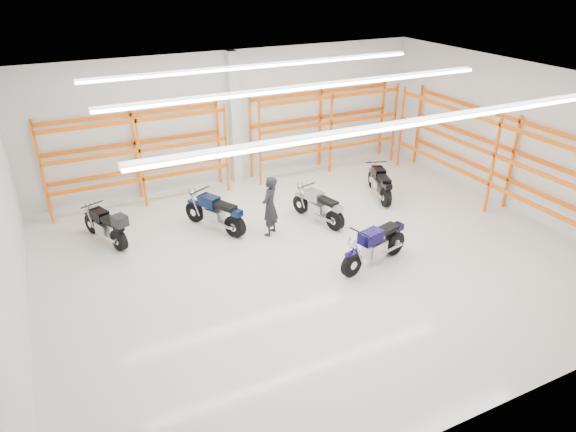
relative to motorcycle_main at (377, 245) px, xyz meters
name	(u,v)px	position (x,y,z in m)	size (l,w,h in m)	color
ground	(315,255)	(-1.22, 1.04, -0.53)	(14.00, 14.00, 0.00)	silver
room_shell	(318,137)	(-1.22, 1.07, 2.75)	(14.02, 12.02, 4.51)	white
motorcycle_main	(377,245)	(0.00, 0.00, 0.00)	(2.27, 0.91, 1.14)	black
motorcycle_back_a	(107,227)	(-6.08, 4.13, -0.01)	(1.07, 2.06, 1.10)	black
motorcycle_back_b	(217,214)	(-3.11, 3.56, -0.01)	(1.21, 2.09, 1.12)	black
motorcycle_back_c	(320,208)	(-0.18, 2.69, -0.05)	(0.83, 2.06, 1.03)	black
motorcycle_back_d	(380,184)	(2.48, 3.37, -0.04)	(0.95, 2.09, 1.05)	black
standing_man	(270,206)	(-1.81, 2.67, 0.35)	(0.65, 0.42, 1.77)	black
structural_column	(234,119)	(-1.22, 6.86, 1.72)	(0.32, 0.32, 4.50)	white
pallet_racking_back_left	(137,150)	(-4.62, 6.52, 1.25)	(5.67, 0.87, 3.00)	#FF5900
pallet_racking_back_right	(326,122)	(2.18, 6.52, 1.25)	(5.67, 0.87, 3.00)	#FF5900
pallet_racking_side	(504,155)	(5.26, 1.04, 1.28)	(0.87, 9.07, 3.00)	#FF5900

